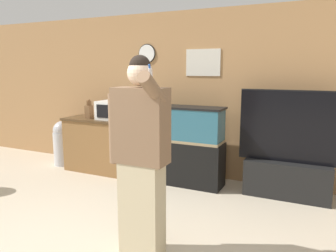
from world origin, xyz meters
TOP-DOWN VIEW (x-y plane):
  - wall_back_paneled at (-0.00, 3.02)m, footprint 10.00×0.08m
  - counter_island at (-1.43, 2.52)m, footprint 1.34×0.56m
  - microwave at (-1.22, 2.54)m, footprint 0.50×0.38m
  - knife_block at (-1.67, 2.48)m, footprint 0.10×0.11m
  - aquarium_on_stand at (0.03, 2.52)m, footprint 1.18×0.40m
  - tv_on_stand at (1.49, 2.64)m, footprint 1.33×0.40m
  - person_standing at (0.41, 0.58)m, footprint 0.58×0.43m
  - trash_bin at (-2.32, 2.52)m, footprint 0.34×0.34m

SIDE VIEW (x-z plane):
  - trash_bin at x=-2.32m, z-range 0.01..0.80m
  - tv_on_stand at x=1.49m, z-range -0.30..1.14m
  - counter_island at x=-1.43m, z-range 0.00..0.90m
  - aquarium_on_stand at x=0.03m, z-range 0.00..1.17m
  - person_standing at x=0.41m, z-range 0.04..1.87m
  - knife_block at x=-1.67m, z-range 0.86..1.17m
  - microwave at x=-1.22m, z-range 0.90..1.20m
  - wall_back_paneled at x=0.00m, z-range 0.00..2.60m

